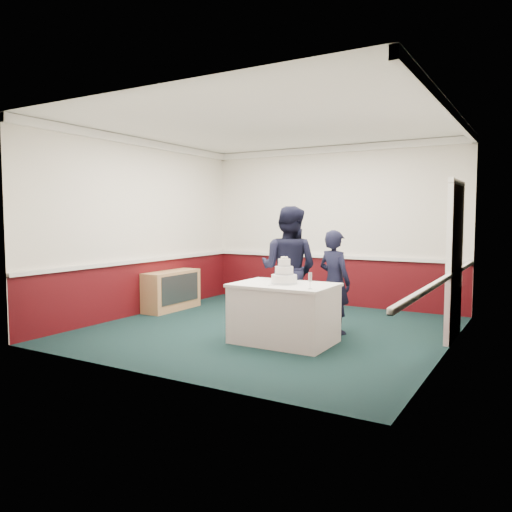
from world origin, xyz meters
The scene contains 9 objects.
ground centered at (0.00, 0.00, 0.00)m, with size 5.00×5.00×0.00m, color #132F29.
room_shell centered at (0.08, 0.61, 1.97)m, with size 5.00×5.00×3.00m.
sideboard centered at (-2.28, 0.52, 0.35)m, with size 0.41×1.20×0.70m.
cake_table centered at (0.54, -0.55, 0.40)m, with size 1.32×0.92×0.79m.
wedding_cake centered at (0.54, -0.55, 0.90)m, with size 0.35×0.35×0.36m.
cake_knife centered at (0.51, -0.75, 0.79)m, with size 0.01×0.22×0.01m, color silver.
champagne_flute centered at (1.04, -0.83, 0.93)m, with size 0.05×0.05×0.21m.
person_man centered at (0.29, 0.09, 0.91)m, with size 0.89×0.69×1.83m, color black.
person_woman centered at (0.92, 0.30, 0.74)m, with size 0.54×0.36×1.49m, color black.
Camera 1 is at (3.52, -6.41, 1.68)m, focal length 35.00 mm.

